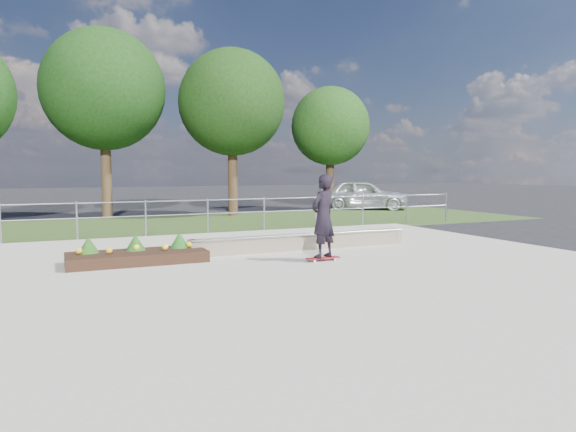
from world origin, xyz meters
The scene contains 11 objects.
ground centered at (0.00, 0.00, 0.00)m, with size 120.00×120.00×0.00m, color black.
grass_verge centered at (0.00, 11.00, 0.01)m, with size 30.00×8.00×0.02m, color #2C441B.
concrete_slab centered at (0.00, 0.00, 0.03)m, with size 15.00×15.00×0.06m, color #A9A596.
fence centered at (0.00, 7.50, 0.77)m, with size 20.06×0.06×1.20m.
tree_mid_left centered at (-2.50, 15.00, 5.61)m, with size 5.25×5.25×8.25m.
tree_mid_right centered at (3.00, 14.00, 5.23)m, with size 4.90×4.90×7.70m.
tree_far_right centered at (9.00, 15.50, 4.48)m, with size 4.20×4.20×6.60m.
grind_ledge centered at (1.31, 3.03, 0.26)m, with size 6.00×0.44×0.43m.
planter_bed centered at (-2.92, 2.83, 0.24)m, with size 3.00×1.20×0.61m.
skateboarder centered at (0.97, 1.27, 1.08)m, with size 0.81×0.70×1.97m.
parked_car centered at (10.63, 14.75, 0.83)m, with size 1.95×4.85×1.65m, color #B1B6BC.
Camera 1 is at (-4.50, -8.93, 2.11)m, focal length 32.00 mm.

